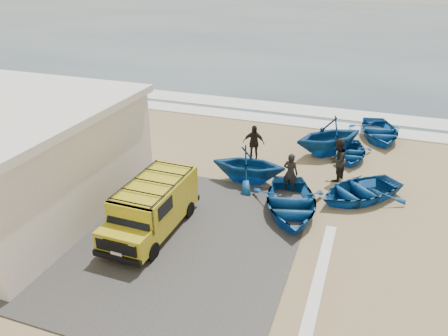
% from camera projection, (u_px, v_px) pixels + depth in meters
% --- Properties ---
extents(ground, '(160.00, 160.00, 0.00)m').
position_uv_depth(ground, '(202.00, 215.00, 17.35)').
color(ground, '#9B825A').
extents(slab, '(12.00, 10.00, 0.05)m').
position_uv_depth(slab, '(133.00, 231.00, 16.24)').
color(slab, '#423F3D').
rests_on(slab, ground).
extents(ocean, '(180.00, 88.00, 0.01)m').
position_uv_depth(ocean, '(344.00, 27.00, 64.88)').
color(ocean, '#385166').
rests_on(ocean, ground).
extents(surf_line, '(180.00, 1.60, 0.06)m').
position_uv_depth(surf_line, '(274.00, 119.00, 27.52)').
color(surf_line, white).
rests_on(surf_line, ground).
extents(surf_wash, '(180.00, 2.20, 0.04)m').
position_uv_depth(surf_wash, '(283.00, 108.00, 29.65)').
color(surf_wash, white).
rests_on(surf_wash, ground).
extents(building, '(8.40, 9.40, 4.30)m').
position_uv_depth(building, '(3.00, 159.00, 16.97)').
color(building, white).
rests_on(building, ground).
extents(parapet, '(0.35, 6.00, 0.55)m').
position_uv_depth(parapet, '(318.00, 286.00, 13.17)').
color(parapet, silver).
rests_on(parapet, ground).
extents(van, '(1.94, 4.61, 1.96)m').
position_uv_depth(van, '(152.00, 206.00, 15.91)').
color(van, gold).
rests_on(van, ground).
extents(boat_near_left, '(4.09, 4.93, 0.89)m').
position_uv_depth(boat_near_left, '(290.00, 203.00, 17.30)').
color(boat_near_left, '#124E93').
rests_on(boat_near_left, ground).
extents(boat_near_right, '(4.70, 4.72, 0.81)m').
position_uv_depth(boat_near_right, '(359.00, 191.00, 18.31)').
color(boat_near_right, '#124E93').
rests_on(boat_near_right, ground).
extents(boat_mid_left, '(3.51, 3.09, 1.73)m').
position_uv_depth(boat_mid_left, '(249.00, 164.00, 19.55)').
color(boat_mid_left, '#124E93').
rests_on(boat_mid_left, ground).
extents(boat_mid_right, '(2.63, 3.45, 0.67)m').
position_uv_depth(boat_mid_right, '(350.00, 152.00, 22.09)').
color(boat_mid_right, '#124E93').
rests_on(boat_mid_right, ground).
extents(boat_far_left, '(5.09, 5.07, 2.03)m').
position_uv_depth(boat_far_left, '(329.00, 136.00, 22.28)').
color(boat_far_left, '#124E93').
rests_on(boat_far_left, ground).
extents(boat_far_right, '(3.79, 4.68, 0.86)m').
position_uv_depth(boat_far_right, '(379.00, 131.00, 24.48)').
color(boat_far_right, '#124E93').
rests_on(boat_far_right, ground).
extents(fisherman_front, '(0.72, 0.53, 1.80)m').
position_uv_depth(fisherman_front, '(290.00, 173.00, 18.69)').
color(fisherman_front, black).
rests_on(fisherman_front, ground).
extents(fisherman_middle, '(1.03, 1.16, 2.00)m').
position_uv_depth(fisherman_middle, '(337.00, 160.00, 19.64)').
color(fisherman_middle, black).
rests_on(fisherman_middle, ground).
extents(fisherman_back, '(1.14, 0.59, 1.86)m').
position_uv_depth(fisherman_back, '(254.00, 143.00, 21.62)').
color(fisherman_back, black).
rests_on(fisherman_back, ground).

